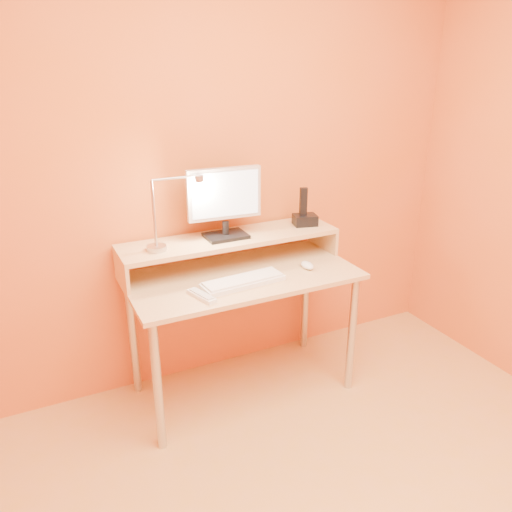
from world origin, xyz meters
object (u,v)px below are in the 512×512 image
phone_dock (305,220)px  keyboard (243,282)px  mouse (307,265)px  remote_control (202,296)px  lamp_base (157,248)px  monitor_panel (224,194)px

phone_dock → keyboard: (-0.51, -0.27, -0.18)m
phone_dock → keyboard: bearing=-138.9°
keyboard → mouse: mouse is taller
phone_dock → remote_control: (-0.75, -0.32, -0.18)m
phone_dock → mouse: bearing=-103.3°
lamp_base → mouse: 0.80m
phone_dock → mouse: phone_dock is taller
monitor_panel → mouse: bearing=-28.8°
keyboard → lamp_base: bearing=142.5°
lamp_base → keyboard: 0.46m
keyboard → remote_control: 0.25m
phone_dock → lamp_base: bearing=-164.4°
monitor_panel → phone_dock: bearing=3.1°
lamp_base → mouse: bearing=-14.9°
remote_control → monitor_panel: bearing=35.3°
keyboard → mouse: bearing=0.5°
keyboard → monitor_panel: bearing=81.1°
remote_control → mouse: bearing=-8.4°
phone_dock → keyboard: size_ratio=0.31×
phone_dock → keyboard: 0.60m
lamp_base → phone_dock: size_ratio=0.77×
keyboard → mouse: 0.40m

